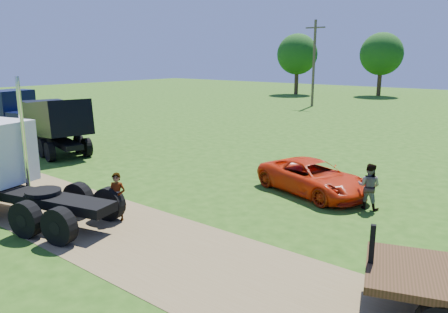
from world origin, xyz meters
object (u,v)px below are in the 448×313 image
Objects in this scene: navy_truck at (17,113)px; orange_pickup at (313,177)px; black_dump_truck at (53,121)px; spectator_a at (117,197)px.

orange_pickup is at bearing -6.08° from navy_truck.
black_dump_truck is at bearing -18.40° from navy_truck.
spectator_a is (17.67, -5.51, -0.77)m from navy_truck.
spectator_a is at bearing -7.90° from black_dump_truck.
spectator_a is (11.48, -4.50, -0.94)m from black_dump_truck.
black_dump_truck is 4.65× the size of spectator_a.
spectator_a is at bearing -26.48° from navy_truck.
navy_truck is 4.52× the size of spectator_a.
orange_pickup is (21.28, 1.14, -0.92)m from navy_truck.
black_dump_truck is at bearing 133.11° from spectator_a.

